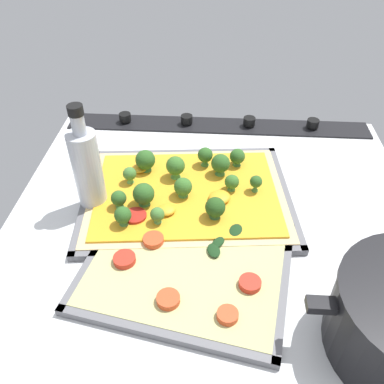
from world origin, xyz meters
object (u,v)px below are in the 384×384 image
baking_tray_back (187,267)px  veggie_pizza_back (185,264)px  broccoli_pizza (185,190)px  baking_tray_front (187,198)px  oil_bottle (87,169)px

baking_tray_back → veggie_pizza_back: veggie_pizza_back is taller
broccoli_pizza → veggie_pizza_back: 16.91cm
veggie_pizza_back → broccoli_pizza: bearing=-85.2°
broccoli_pizza → veggie_pizza_back: size_ratio=1.18×
baking_tray_back → veggie_pizza_back: (0.24, -0.09, 0.69)cm
baking_tray_front → broccoli_pizza: (0.34, -0.21, 1.62)cm
baking_tray_front → baking_tray_back: size_ratio=1.16×
baking_tray_back → broccoli_pizza: bearing=-84.4°
baking_tray_front → baking_tray_back: same height
baking_tray_front → veggie_pizza_back: (-1.08, 16.61, 0.71)cm
broccoli_pizza → oil_bottle: 18.05cm
baking_tray_back → veggie_pizza_back: 0.74cm
broccoli_pizza → baking_tray_front: bearing=148.6°
baking_tray_front → broccoli_pizza: 1.67cm
baking_tray_front → baking_tray_back: 16.75cm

